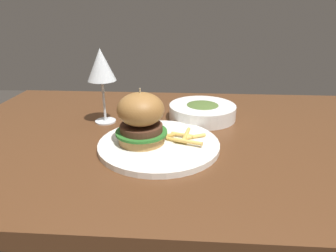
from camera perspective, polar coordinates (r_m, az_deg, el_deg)
The scene contains 6 objects.
dining_table at distance 0.85m, azimuth 4.92°, elevation -7.08°, with size 1.34×0.79×0.74m.
main_plate at distance 0.72m, azimuth -1.74°, elevation -3.57°, with size 0.29×0.29×0.01m, color white.
burger_sandwich at distance 0.70m, azimuth -5.18°, elevation 1.51°, with size 0.12×0.12×0.13m.
fries_pile at distance 0.73m, azimuth 2.90°, elevation -2.15°, with size 0.12×0.10×0.01m.
wine_glass at distance 0.86m, azimuth -12.64°, elevation 11.00°, with size 0.08×0.08×0.21m.
soup_bowl at distance 0.91m, azimuth 6.55°, elevation 2.87°, with size 0.20×0.20×0.05m.
Camera 1 is at (-0.02, -0.74, 1.06)m, focal length 32.00 mm.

